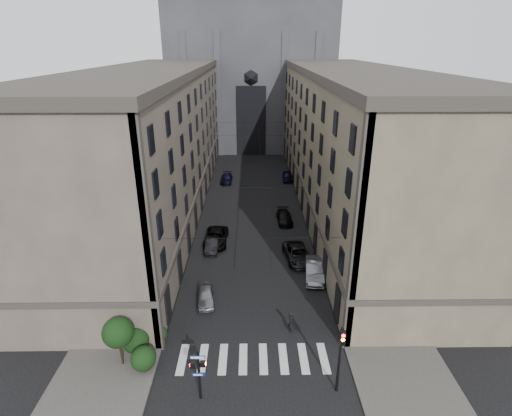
{
  "coord_description": "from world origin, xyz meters",
  "views": [
    {
      "loc": [
        -0.1,
        -18.15,
        21.68
      ],
      "look_at": [
        0.29,
        11.27,
        9.55
      ],
      "focal_mm": 28.0,
      "sensor_mm": 36.0,
      "label": 1
    }
  ],
  "objects_px": {
    "car_right_far": "(288,176)",
    "pedestrian": "(291,322)",
    "gothic_tower": "(251,63)",
    "car_left_midfar": "(216,237)",
    "car_right_midnear": "(297,254)",
    "traffic_light_right": "(340,353)",
    "car_right_midfar": "(284,217)",
    "car_left_midnear": "(212,245)",
    "pedestrian_signal_left": "(199,371)",
    "car_right_near": "(315,270)",
    "car_left_near": "(206,295)",
    "car_left_far": "(227,179)"
  },
  "relations": [
    {
      "from": "car_left_midnear",
      "to": "car_right_midnear",
      "type": "relative_size",
      "value": 0.74
    },
    {
      "from": "pedestrian_signal_left",
      "to": "traffic_light_right",
      "type": "relative_size",
      "value": 0.77
    },
    {
      "from": "gothic_tower",
      "to": "car_right_midfar",
      "type": "relative_size",
      "value": 12.68
    },
    {
      "from": "car_right_far",
      "to": "pedestrian",
      "type": "bearing_deg",
      "value": -92.7
    },
    {
      "from": "gothic_tower",
      "to": "car_right_midfar",
      "type": "height_order",
      "value": "gothic_tower"
    },
    {
      "from": "pedestrian_signal_left",
      "to": "car_left_midfar",
      "type": "bearing_deg",
      "value": 91.78
    },
    {
      "from": "car_left_midnear",
      "to": "car_right_far",
      "type": "distance_m",
      "value": 27.13
    },
    {
      "from": "car_right_midfar",
      "to": "pedestrian_signal_left",
      "type": "bearing_deg",
      "value": -108.13
    },
    {
      "from": "traffic_light_right",
      "to": "car_right_midnear",
      "type": "relative_size",
      "value": 0.97
    },
    {
      "from": "traffic_light_right",
      "to": "car_right_midfar",
      "type": "relative_size",
      "value": 1.14
    },
    {
      "from": "traffic_light_right",
      "to": "pedestrian_signal_left",
      "type": "bearing_deg",
      "value": -177.36
    },
    {
      "from": "car_left_far",
      "to": "traffic_light_right",
      "type": "bearing_deg",
      "value": -76.59
    },
    {
      "from": "car_right_near",
      "to": "pedestrian",
      "type": "bearing_deg",
      "value": -104.17
    },
    {
      "from": "car_left_midnear",
      "to": "car_right_midfar",
      "type": "bearing_deg",
      "value": 40.82
    },
    {
      "from": "gothic_tower",
      "to": "car_left_midfar",
      "type": "bearing_deg",
      "value": -94.68
    },
    {
      "from": "car_left_near",
      "to": "car_left_far",
      "type": "xyz_separation_m",
      "value": [
        0.04,
        33.77,
        0.0
      ]
    },
    {
      "from": "traffic_light_right",
      "to": "car_right_midfar",
      "type": "height_order",
      "value": "traffic_light_right"
    },
    {
      "from": "car_left_midfar",
      "to": "car_right_far",
      "type": "height_order",
      "value": "car_left_midfar"
    },
    {
      "from": "car_right_far",
      "to": "pedestrian",
      "type": "distance_m",
      "value": 39.06
    },
    {
      "from": "gothic_tower",
      "to": "pedestrian_signal_left",
      "type": "bearing_deg",
      "value": -92.74
    },
    {
      "from": "car_left_far",
      "to": "car_left_near",
      "type": "bearing_deg",
      "value": -89.2
    },
    {
      "from": "car_right_midfar",
      "to": "pedestrian",
      "type": "relative_size",
      "value": 2.41
    },
    {
      "from": "car_left_midfar",
      "to": "car_left_far",
      "type": "height_order",
      "value": "car_left_midfar"
    },
    {
      "from": "car_left_near",
      "to": "pedestrian",
      "type": "xyz_separation_m",
      "value": [
        7.32,
        -4.19,
        0.29
      ]
    },
    {
      "from": "traffic_light_right",
      "to": "pedestrian",
      "type": "distance_m",
      "value": 6.98
    },
    {
      "from": "car_right_midfar",
      "to": "car_left_midfar",
      "type": "bearing_deg",
      "value": -147.47
    },
    {
      "from": "car_left_midnear",
      "to": "pedestrian_signal_left",
      "type": "bearing_deg",
      "value": -86.94
    },
    {
      "from": "car_left_far",
      "to": "car_left_midfar",
      "type": "bearing_deg",
      "value": -89.13
    },
    {
      "from": "car_left_midfar",
      "to": "pedestrian",
      "type": "height_order",
      "value": "pedestrian"
    },
    {
      "from": "car_right_near",
      "to": "car_left_midfar",
      "type": "bearing_deg",
      "value": 151.05
    },
    {
      "from": "car_left_far",
      "to": "pedestrian",
      "type": "xyz_separation_m",
      "value": [
        7.28,
        -37.96,
        0.29
      ]
    },
    {
      "from": "traffic_light_right",
      "to": "car_left_near",
      "type": "relative_size",
      "value": 1.35
    },
    {
      "from": "pedestrian_signal_left",
      "to": "car_right_midfar",
      "type": "xyz_separation_m",
      "value": [
        7.77,
        28.08,
        -1.66
      ]
    },
    {
      "from": "car_left_midfar",
      "to": "car_right_far",
      "type": "relative_size",
      "value": 1.3
    },
    {
      "from": "gothic_tower",
      "to": "car_right_midfar",
      "type": "xyz_separation_m",
      "value": [
        4.26,
        -45.37,
        -17.13
      ]
    },
    {
      "from": "car_left_far",
      "to": "car_right_near",
      "type": "xyz_separation_m",
      "value": [
        10.4,
        -29.83,
        0.17
      ]
    },
    {
      "from": "car_right_near",
      "to": "car_right_midfar",
      "type": "xyz_separation_m",
      "value": [
        -1.94,
        13.45,
        -0.16
      ]
    },
    {
      "from": "car_right_midnear",
      "to": "pedestrian",
      "type": "xyz_separation_m",
      "value": [
        -1.77,
        -11.58,
        0.2
      ]
    },
    {
      "from": "traffic_light_right",
      "to": "car_left_midnear",
      "type": "xyz_separation_m",
      "value": [
        -10.15,
        20.1,
        -2.64
      ]
    },
    {
      "from": "car_left_near",
      "to": "pedestrian",
      "type": "bearing_deg",
      "value": -36.66
    },
    {
      "from": "pedestrian",
      "to": "gothic_tower",
      "type": "bearing_deg",
      "value": -2.72
    },
    {
      "from": "car_left_midfar",
      "to": "car_right_far",
      "type": "bearing_deg",
      "value": 67.25
    },
    {
      "from": "car_left_near",
      "to": "car_left_midfar",
      "type": "bearing_deg",
      "value": 82.96
    },
    {
      "from": "gothic_tower",
      "to": "car_left_midnear",
      "type": "bearing_deg",
      "value": -94.91
    },
    {
      "from": "traffic_light_right",
      "to": "car_right_far",
      "type": "distance_m",
      "value": 45.09
    },
    {
      "from": "car_right_far",
      "to": "car_left_near",
      "type": "bearing_deg",
      "value": -104.85
    },
    {
      "from": "traffic_light_right",
      "to": "car_right_midfar",
      "type": "bearing_deg",
      "value": 92.78
    },
    {
      "from": "traffic_light_right",
      "to": "pedestrian",
      "type": "relative_size",
      "value": 2.74
    },
    {
      "from": "car_left_midfar",
      "to": "car_right_near",
      "type": "distance_m",
      "value": 12.81
    },
    {
      "from": "pedestrian_signal_left",
      "to": "car_left_near",
      "type": "relative_size",
      "value": 1.04
    }
  ]
}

